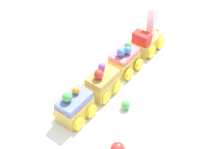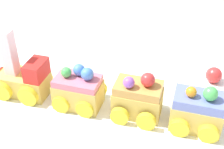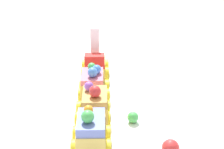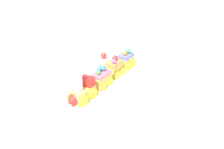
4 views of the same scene
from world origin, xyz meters
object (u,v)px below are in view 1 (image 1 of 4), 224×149
Objects in this scene: cake_car_caramel at (101,83)px; gumball_green at (126,105)px; cake_car_strawberry at (125,61)px; gumball_red at (118,149)px; cake_car_blueberry at (75,107)px; cake_train_locomotive at (148,39)px.

cake_car_caramel is 3.64× the size of gumball_green.
gumball_green is at bearing -96.69° from cake_car_caramel.
cake_car_strawberry is 0.13m from gumball_green.
cake_car_strawberry reaches higher than gumball_red.
cake_car_strawberry is at bearing 26.67° from gumball_red.
cake_car_strawberry is 0.18m from cake_car_blueberry.
gumball_red is 1.36× the size of gumball_green.
cake_car_strawberry is at bearing 0.07° from cake_car_caramel.
gumball_red is at bearing -148.90° from cake_car_strawberry.
cake_train_locomotive reaches higher than gumball_green.
cake_train_locomotive is at bearing -0.05° from cake_car_blueberry.
cake_car_caramel is (-0.09, 0.01, 0.00)m from cake_car_strawberry.
cake_car_blueberry is at bearing 179.84° from cake_car_caramel.
cake_train_locomotive is at bearing 17.23° from gumball_red.
cake_car_strawberry is 1.00× the size of cake_car_caramel.
gumball_red is at bearing -131.80° from cake_car_caramel.
cake_car_caramel is (-0.20, 0.02, -0.00)m from cake_train_locomotive.
gumball_red is at bearing -100.37° from cake_car_blueberry.
cake_car_caramel is 2.66× the size of gumball_red.
gumball_red is (-0.21, -0.11, -0.01)m from cake_car_strawberry.
cake_train_locomotive is 1.50× the size of cake_car_caramel.
gumball_green is (-0.01, -0.07, -0.02)m from cake_car_caramel.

